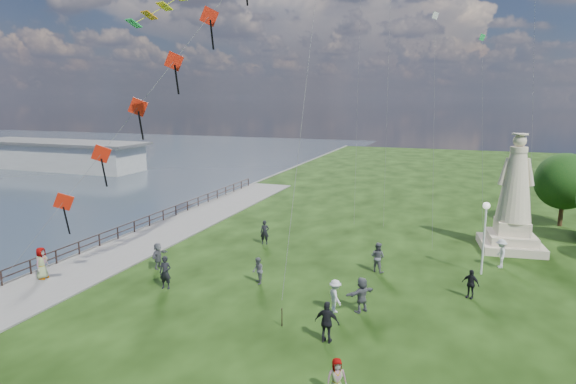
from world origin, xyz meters
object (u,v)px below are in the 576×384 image
at_px(person_1, 258,271).
at_px(person_6, 265,232).
at_px(person_2, 335,296).
at_px(person_4, 337,378).
at_px(person_0, 165,272).
at_px(statue, 514,207).
at_px(pier_pavilion, 58,155).
at_px(person_10, 42,265).
at_px(lamppost, 485,223).
at_px(person_7, 378,257).
at_px(person_9, 471,284).
at_px(person_5, 158,256).
at_px(person_8, 501,253).
at_px(person_11, 362,295).
at_px(person_3, 327,322).

xyz_separation_m(person_1, person_6, (-2.62, 7.34, 0.11)).
xyz_separation_m(person_2, person_4, (1.82, -6.90, -0.09)).
bearing_deg(person_0, statue, 29.33).
relative_size(pier_pavilion, person_10, 15.58).
distance_m(person_0, person_2, 9.84).
xyz_separation_m(lamppost, person_7, (-6.11, -1.72, -2.33)).
relative_size(statue, person_9, 5.15).
distance_m(person_4, person_6, 19.00).
relative_size(person_1, person_4, 1.04).
xyz_separation_m(pier_pavilion, person_5, (42.31, -34.26, -0.99)).
height_order(person_2, person_7, person_7).
relative_size(pier_pavilion, person_4, 19.87).
height_order(person_1, person_9, person_9).
distance_m(person_2, person_8, 12.95).
bearing_deg(person_4, pier_pavilion, 114.41).
height_order(pier_pavilion, person_10, pier_pavilion).
relative_size(person_0, person_4, 1.26).
distance_m(pier_pavilion, person_5, 54.45).
bearing_deg(person_1, pier_pavilion, -156.86).
height_order(lamppost, person_7, lamppost).
height_order(person_9, person_11, person_11).
height_order(person_10, person_11, person_10).
xyz_separation_m(person_5, person_11, (13.44, -1.89, 0.07)).
relative_size(person_7, person_9, 1.18).
height_order(person_2, person_9, person_2).
distance_m(statue, person_4, 22.64).
distance_m(person_1, person_2, 5.60).
distance_m(person_9, person_10, 24.67).
bearing_deg(person_1, person_3, 14.88).
relative_size(lamppost, person_9, 2.82).
relative_size(person_2, person_4, 1.13).
relative_size(person_0, person_9, 1.18).
bearing_deg(person_4, person_10, 137.07).
bearing_deg(person_11, person_9, 164.60).
bearing_deg(lamppost, person_1, -153.80).
xyz_separation_m(pier_pavilion, person_9, (60.95, -32.44, -1.03)).
relative_size(statue, lamppost, 1.82).
relative_size(person_8, person_11, 1.02).
bearing_deg(person_4, statue, 42.76).
xyz_separation_m(statue, person_5, (-21.46, -11.99, -2.29)).
height_order(person_7, person_10, person_10).
distance_m(person_3, person_10, 17.98).
height_order(person_0, person_6, person_0).
height_order(statue, person_0, statue).
relative_size(person_3, person_8, 1.02).
height_order(person_0, person_8, person_0).
bearing_deg(person_10, person_4, -113.49).
relative_size(person_3, person_5, 1.13).
height_order(person_3, person_6, person_3).
height_order(lamppost, person_4, lamppost).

